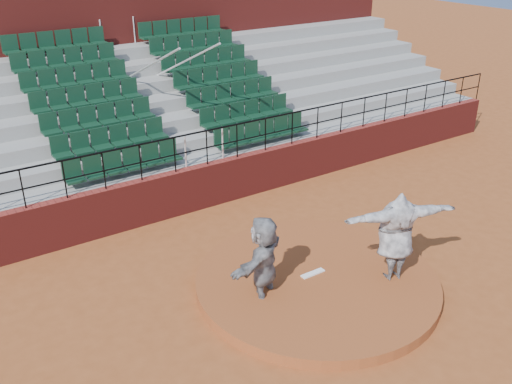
# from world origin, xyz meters

# --- Properties ---
(ground) EXTENTS (90.00, 90.00, 0.00)m
(ground) POSITION_xyz_m (0.00, 0.00, 0.00)
(ground) COLOR brown
(ground) RESTS_ON ground
(pitchers_mound) EXTENTS (5.50, 5.50, 0.25)m
(pitchers_mound) POSITION_xyz_m (0.00, 0.00, 0.12)
(pitchers_mound) COLOR brown
(pitchers_mound) RESTS_ON ground
(pitching_rubber) EXTENTS (0.60, 0.15, 0.03)m
(pitching_rubber) POSITION_xyz_m (0.00, 0.15, 0.27)
(pitching_rubber) COLOR white
(pitching_rubber) RESTS_ON pitchers_mound
(boundary_wall) EXTENTS (24.00, 0.30, 1.30)m
(boundary_wall) POSITION_xyz_m (0.00, 5.00, 0.65)
(boundary_wall) COLOR maroon
(boundary_wall) RESTS_ON ground
(wall_railing) EXTENTS (24.04, 0.05, 1.03)m
(wall_railing) POSITION_xyz_m (0.00, 5.00, 2.03)
(wall_railing) COLOR black
(wall_railing) RESTS_ON boundary_wall
(seating_deck) EXTENTS (24.00, 5.97, 4.63)m
(seating_deck) POSITION_xyz_m (0.00, 8.65, 1.44)
(seating_deck) COLOR gray
(seating_deck) RESTS_ON ground
(press_box_facade) EXTENTS (24.00, 3.00, 7.10)m
(press_box_facade) POSITION_xyz_m (0.00, 12.60, 3.55)
(press_box_facade) COLOR maroon
(press_box_facade) RESTS_ON ground
(pitcher) EXTENTS (2.68, 1.50, 2.11)m
(pitcher) POSITION_xyz_m (1.42, -0.91, 1.30)
(pitcher) COLOR black
(pitcher) RESTS_ON pitchers_mound
(fielder) EXTENTS (1.97, 1.47, 2.07)m
(fielder) POSITION_xyz_m (-1.34, 0.21, 1.03)
(fielder) COLOR black
(fielder) RESTS_ON ground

